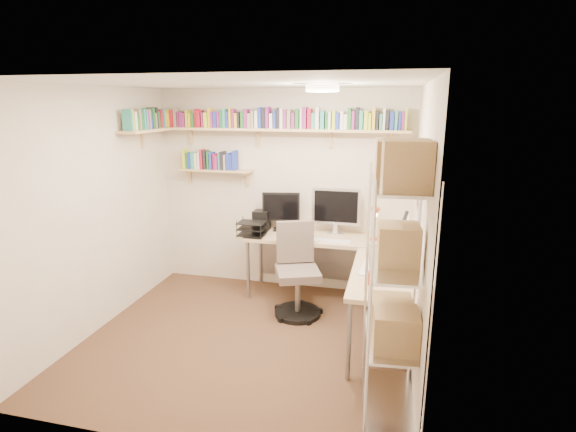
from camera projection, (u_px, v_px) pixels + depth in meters
name	position (u px, v px, depth m)	size (l,w,h in m)	color
ground	(247.00, 340.00, 4.55)	(3.20, 3.20, 0.00)	#492E1F
room_shell	(243.00, 190.00, 4.17)	(3.24, 3.04, 2.52)	beige
wall_shelves	(246.00, 129.00, 5.37)	(3.12, 1.09, 0.80)	tan
corner_desk	(330.00, 244.00, 5.10)	(2.07, 2.02, 1.34)	#D2AD88
office_chair	(297.00, 277.00, 5.04)	(0.60, 0.60, 1.04)	black
wire_rack	(398.00, 246.00, 3.07)	(0.47, 0.86, 2.12)	silver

